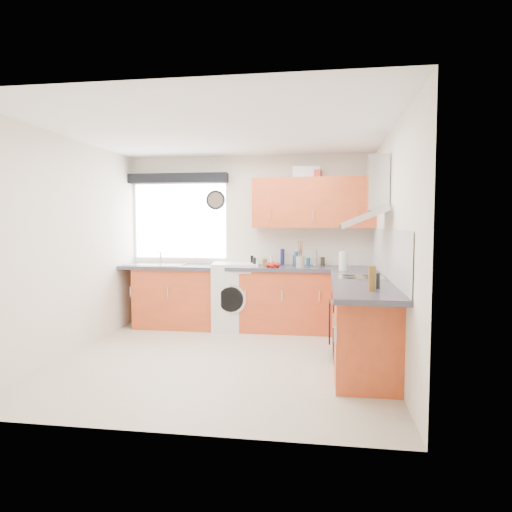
% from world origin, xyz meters
% --- Properties ---
extents(ground_plane, '(3.60, 3.60, 0.00)m').
position_xyz_m(ground_plane, '(0.00, 0.00, 0.00)').
color(ground_plane, beige).
extents(ceiling, '(3.60, 3.60, 0.02)m').
position_xyz_m(ceiling, '(0.00, 0.00, 2.50)').
color(ceiling, white).
rests_on(ceiling, wall_back).
extents(wall_back, '(3.60, 0.02, 2.50)m').
position_xyz_m(wall_back, '(0.00, 1.80, 1.25)').
color(wall_back, silver).
rests_on(wall_back, ground_plane).
extents(wall_front, '(3.60, 0.02, 2.50)m').
position_xyz_m(wall_front, '(0.00, -1.80, 1.25)').
color(wall_front, silver).
rests_on(wall_front, ground_plane).
extents(wall_left, '(0.02, 3.60, 2.50)m').
position_xyz_m(wall_left, '(-1.80, 0.00, 1.25)').
color(wall_left, silver).
rests_on(wall_left, ground_plane).
extents(wall_right, '(0.02, 3.60, 2.50)m').
position_xyz_m(wall_right, '(1.80, 0.00, 1.25)').
color(wall_right, silver).
rests_on(wall_right, ground_plane).
extents(window, '(1.40, 0.02, 1.10)m').
position_xyz_m(window, '(-1.05, 1.79, 1.55)').
color(window, silver).
rests_on(window, wall_back).
extents(window_blind, '(1.50, 0.18, 0.14)m').
position_xyz_m(window_blind, '(-1.05, 1.70, 2.18)').
color(window_blind, black).
rests_on(window_blind, wall_back).
extents(splashback, '(0.01, 3.00, 0.54)m').
position_xyz_m(splashback, '(1.79, 0.30, 1.18)').
color(splashback, white).
rests_on(splashback, wall_right).
extents(base_cab_back, '(3.00, 0.58, 0.86)m').
position_xyz_m(base_cab_back, '(-0.10, 1.51, 0.43)').
color(base_cab_back, '#B2411D').
rests_on(base_cab_back, ground_plane).
extents(base_cab_corner, '(0.60, 0.60, 0.86)m').
position_xyz_m(base_cab_corner, '(1.50, 1.50, 0.43)').
color(base_cab_corner, '#B2411D').
rests_on(base_cab_corner, ground_plane).
extents(base_cab_right, '(0.58, 2.10, 0.86)m').
position_xyz_m(base_cab_right, '(1.51, 0.15, 0.43)').
color(base_cab_right, '#B2411D').
rests_on(base_cab_right, ground_plane).
extents(worktop_back, '(3.60, 0.62, 0.05)m').
position_xyz_m(worktop_back, '(0.00, 1.50, 0.89)').
color(worktop_back, '#302F39').
rests_on(worktop_back, base_cab_back).
extents(worktop_right, '(0.62, 2.42, 0.05)m').
position_xyz_m(worktop_right, '(1.50, 0.00, 0.89)').
color(worktop_right, '#302F39').
rests_on(worktop_right, base_cab_right).
extents(sink, '(0.84, 0.46, 0.10)m').
position_xyz_m(sink, '(-1.33, 1.50, 0.95)').
color(sink, '#B5B5B5').
rests_on(sink, worktop_back).
extents(oven, '(0.56, 0.58, 0.85)m').
position_xyz_m(oven, '(1.50, 0.30, 0.42)').
color(oven, black).
rests_on(oven, ground_plane).
extents(hob_plate, '(0.52, 0.52, 0.01)m').
position_xyz_m(hob_plate, '(1.50, 0.30, 0.92)').
color(hob_plate, '#B5B5B5').
rests_on(hob_plate, worktop_right).
extents(extractor_hood, '(0.52, 0.78, 0.66)m').
position_xyz_m(extractor_hood, '(1.60, 0.30, 1.77)').
color(extractor_hood, '#B5B5B5').
rests_on(extractor_hood, wall_right).
extents(upper_cabinets, '(1.70, 0.35, 0.70)m').
position_xyz_m(upper_cabinets, '(0.95, 1.62, 1.80)').
color(upper_cabinets, '#B2411D').
rests_on(upper_cabinets, wall_back).
extents(washing_machine, '(0.74, 0.72, 0.95)m').
position_xyz_m(washing_machine, '(-0.15, 1.52, 0.47)').
color(washing_machine, silver).
rests_on(washing_machine, ground_plane).
extents(wall_clock, '(0.29, 0.04, 0.29)m').
position_xyz_m(wall_clock, '(-0.50, 1.78, 1.86)').
color(wall_clock, black).
rests_on(wall_clock, wall_back).
extents(casserole, '(0.42, 0.34, 0.16)m').
position_xyz_m(casserole, '(0.83, 1.72, 2.23)').
color(casserole, silver).
rests_on(casserole, upper_cabinets).
extents(storage_box, '(0.29, 0.25, 0.11)m').
position_xyz_m(storage_box, '(0.92, 1.71, 2.21)').
color(storage_box, red).
rests_on(storage_box, upper_cabinets).
extents(utensil_pot, '(0.13, 0.13, 0.15)m').
position_xyz_m(utensil_pot, '(0.78, 1.35, 0.99)').
color(utensil_pot, gray).
rests_on(utensil_pot, worktop_back).
extents(kitchen_roll, '(0.12, 0.12, 0.24)m').
position_xyz_m(kitchen_roll, '(1.35, 1.05, 1.03)').
color(kitchen_roll, silver).
rests_on(kitchen_roll, worktop_right).
extents(tomato_cluster, '(0.21, 0.21, 0.08)m').
position_xyz_m(tomato_cluster, '(0.41, 1.30, 0.95)').
color(tomato_cluster, '#AE1107').
rests_on(tomato_cluster, worktop_back).
extents(jar_0, '(0.06, 0.06, 0.21)m').
position_xyz_m(jar_0, '(0.72, 1.49, 1.02)').
color(jar_0, navy).
rests_on(jar_0, worktop_back).
extents(jar_1, '(0.06, 0.06, 0.15)m').
position_xyz_m(jar_1, '(0.69, 1.66, 0.99)').
color(jar_1, '#471D19').
rests_on(jar_1, worktop_back).
extents(jar_2, '(0.05, 0.05, 0.23)m').
position_xyz_m(jar_2, '(0.98, 1.66, 1.02)').
color(jar_2, '#ABA492').
rests_on(jar_2, worktop_back).
extents(jar_3, '(0.06, 0.06, 0.24)m').
position_xyz_m(jar_3, '(0.51, 1.70, 1.03)').
color(jar_3, navy).
rests_on(jar_3, worktop_back).
extents(jar_4, '(0.04, 0.04, 0.14)m').
position_xyz_m(jar_4, '(0.07, 1.62, 0.98)').
color(jar_4, black).
rests_on(jar_4, worktop_back).
extents(jar_5, '(0.06, 0.06, 0.13)m').
position_xyz_m(jar_5, '(1.09, 1.66, 0.97)').
color(jar_5, black).
rests_on(jar_5, worktop_back).
extents(jar_6, '(0.04, 0.04, 0.15)m').
position_xyz_m(jar_6, '(0.38, 1.40, 0.99)').
color(jar_6, '#C0B3A4').
rests_on(jar_6, worktop_back).
extents(jar_7, '(0.05, 0.05, 0.13)m').
position_xyz_m(jar_7, '(0.14, 1.40, 0.97)').
color(jar_7, black).
rests_on(jar_7, worktop_back).
extents(jar_8, '(0.07, 0.07, 0.10)m').
position_xyz_m(jar_8, '(0.26, 1.60, 0.96)').
color(jar_8, brown).
rests_on(jar_8, worktop_back).
extents(jar_9, '(0.05, 0.05, 0.12)m').
position_xyz_m(jar_9, '(0.88, 1.63, 0.97)').
color(jar_9, navy).
rests_on(jar_9, worktop_back).
extents(bottle_0, '(0.07, 0.07, 0.22)m').
position_xyz_m(bottle_0, '(1.53, -0.71, 1.02)').
color(bottle_0, brown).
rests_on(bottle_0, worktop_right).
extents(bottle_1, '(0.06, 0.06, 0.15)m').
position_xyz_m(bottle_1, '(1.59, -0.55, 0.98)').
color(bottle_1, black).
rests_on(bottle_1, worktop_right).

